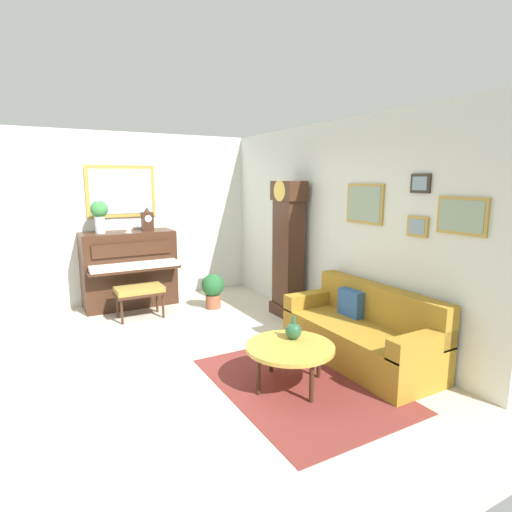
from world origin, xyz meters
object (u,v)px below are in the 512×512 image
(piano, at_px, (129,269))
(coffee_table, at_px, (290,348))
(teacup, at_px, (128,231))
(green_jug, at_px, (293,331))
(grandfather_clock, at_px, (288,253))
(couch, at_px, (362,333))
(potted_plant, at_px, (213,289))
(piano_bench, at_px, (139,292))
(mantel_clock, at_px, (147,220))
(flower_vase, at_px, (99,213))

(piano, height_order, coffee_table, piano)
(teacup, distance_m, green_jug, 3.47)
(grandfather_clock, distance_m, couch, 1.88)
(grandfather_clock, relative_size, potted_plant, 3.62)
(piano_bench, relative_size, coffee_table, 0.80)
(grandfather_clock, height_order, potted_plant, grandfather_clock)
(mantel_clock, xyz_separation_m, teacup, (0.15, -0.34, -0.15))
(piano_bench, relative_size, flower_vase, 1.21)
(grandfather_clock, bearing_deg, mantel_clock, -135.29)
(piano_bench, bearing_deg, piano, 178.17)
(potted_plant, bearing_deg, piano_bench, -94.12)
(couch, distance_m, mantel_clock, 3.89)
(piano, distance_m, green_jug, 3.54)
(potted_plant, bearing_deg, piano, -125.48)
(green_jug, bearing_deg, flower_vase, -159.33)
(piano_bench, xyz_separation_m, grandfather_clock, (0.95, 1.99, 0.56))
(piano, distance_m, coffee_table, 3.64)
(green_jug, distance_m, potted_plant, 2.64)
(green_jug, bearing_deg, potted_plant, 174.90)
(piano, xyz_separation_m, mantel_clock, (0.00, 0.33, 0.77))
(mantel_clock, relative_size, teacup, 3.28)
(coffee_table, relative_size, potted_plant, 1.57)
(piano, relative_size, grandfather_clock, 0.71)
(piano, bearing_deg, grandfather_clock, 49.85)
(flower_vase, height_order, teacup, flower_vase)
(green_jug, height_order, potted_plant, green_jug)
(couch, relative_size, potted_plant, 3.39)
(mantel_clock, bearing_deg, coffee_table, 6.97)
(couch, height_order, teacup, teacup)
(potted_plant, bearing_deg, teacup, -119.66)
(piano_bench, distance_m, couch, 3.28)
(couch, distance_m, flower_vase, 4.27)
(piano_bench, distance_m, mantel_clock, 1.27)
(grandfather_clock, distance_m, green_jug, 2.12)
(grandfather_clock, xyz_separation_m, potted_plant, (-0.87, -0.85, -0.64))
(potted_plant, bearing_deg, mantel_clock, -135.13)
(couch, relative_size, green_jug, 7.92)
(piano, relative_size, potted_plant, 2.57)
(piano, xyz_separation_m, potted_plant, (0.80, 1.12, -0.29))
(mantel_clock, bearing_deg, teacup, -66.45)
(couch, bearing_deg, grandfather_clock, 175.60)
(piano, bearing_deg, flower_vase, -89.73)
(mantel_clock, relative_size, flower_vase, 0.66)
(piano, height_order, grandfather_clock, grandfather_clock)
(couch, height_order, coffee_table, couch)
(flower_vase, distance_m, teacup, 0.51)
(teacup, bearing_deg, couch, 29.54)
(teacup, bearing_deg, piano, 174.32)
(grandfather_clock, relative_size, mantel_clock, 5.34)
(piano, height_order, couch, piano)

